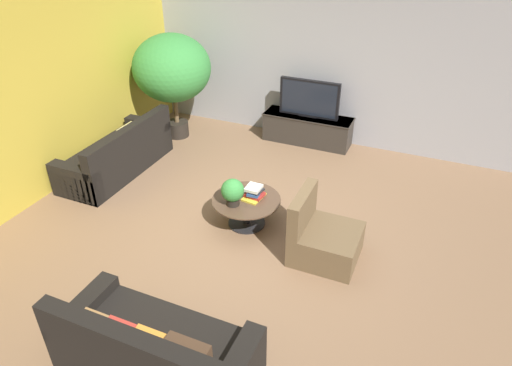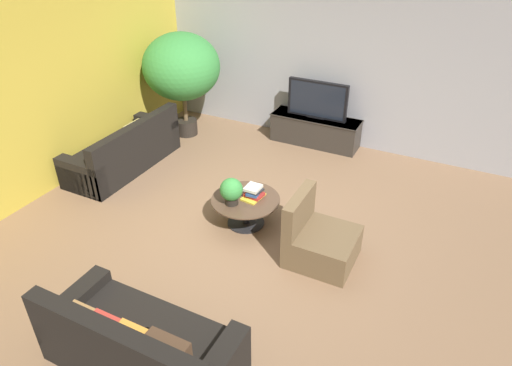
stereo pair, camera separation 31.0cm
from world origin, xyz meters
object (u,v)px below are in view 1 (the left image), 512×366
Objects in this scene: media_console at (307,129)px; armchair_wicker at (322,238)px; couch_by_wall at (118,155)px; coffee_table at (246,207)px; potted_plant_tabletop at (233,191)px; potted_palm_tall at (172,69)px; television at (309,99)px; couch_near_entry at (154,351)px.

media_console is 3.23m from armchair_wicker.
couch_by_wall is at bearing 78.39° from armchair_wicker.
media_console is 1.74× the size of coffee_table.
media_console is at bearing 88.28° from potted_plant_tabletop.
television is at bearing 16.81° from potted_palm_tall.
potted_plant_tabletop reaches higher than coffee_table.
armchair_wicker is at bearing -33.27° from potted_palm_tall.
television is (0.00, -0.00, 0.58)m from media_console.
television is at bearing 90.45° from coffee_table.
television is 2.49m from potted_palm_tall.
potted_palm_tall is (-2.57, 4.54, 1.00)m from couch_near_entry.
couch_near_entry is 5.31m from potted_palm_tall.
armchair_wicker is at bearing -2.77° from potted_plant_tabletop.
couch_by_wall is at bearing -47.65° from couch_near_entry.
couch_near_entry is (0.22, -5.25, 0.02)m from media_console.
couch_near_entry is at bearing 157.28° from armchair_wicker.
television is 0.53× the size of couch_by_wall.
potted_plant_tabletop is at bearing -91.72° from television.
potted_palm_tall is at bearing -163.16° from media_console.
media_console is at bearing 90.45° from coffee_table.
potted_palm_tall is 3.25m from potted_plant_tabletop.
media_console is at bearing 16.84° from potted_palm_tall.
couch_near_entry is 2.43m from armchair_wicker.
couch_by_wall is (-2.53, 0.51, 0.01)m from coffee_table.
potted_palm_tall is at bearing 139.05° from coffee_table.
couch_by_wall is 2.54m from potted_plant_tabletop.
armchair_wicker is (1.16, -3.01, -0.00)m from media_console.
potted_palm_tall is (-2.35, -0.71, 1.02)m from media_console.
couch_near_entry is 0.97× the size of potted_palm_tall.
media_console is 0.85× the size of potted_palm_tall.
television is 2.82m from coffee_table.
potted_palm_tall is at bearing 56.73° from armchair_wicker.
television is 3.28m from armchair_wicker.
coffee_table is at bearing -89.55° from television.
couch_by_wall is at bearing 164.01° from potted_plant_tabletop.
coffee_table is 1.16m from armchair_wicker.
potted_palm_tall reaches higher than television.
coffee_table is at bearing 77.85° from armchair_wicker.
potted_palm_tall reaches higher than potted_plant_tabletop.
media_console is 2.77m from coffee_table.
television is 2.96m from potted_plant_tabletop.
television is at bearing -87.59° from couch_near_entry.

